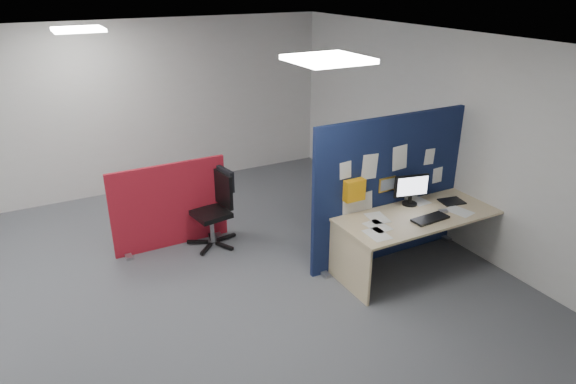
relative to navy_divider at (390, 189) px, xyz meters
name	(u,v)px	position (x,y,z in m)	size (l,w,h in m)	color
floor	(102,326)	(-3.46, 0.19, -0.91)	(9.00, 9.00, 0.00)	#4F5257
ceiling	(55,57)	(-3.46, 0.19, 1.79)	(9.00, 7.00, 0.02)	white
wall_back	(47,118)	(-3.46, 3.69, 0.44)	(9.00, 0.02, 2.70)	silver
wall_right	(447,138)	(1.04, 0.19, 0.44)	(0.02, 7.00, 2.70)	silver
ceiling_lights	(86,48)	(-3.13, 0.86, 1.76)	(4.10, 4.10, 0.04)	white
navy_divider	(390,189)	(0.00, 0.00, 0.00)	(2.22, 0.30, 1.83)	#10173D
main_desk	(414,224)	(0.12, -0.35, -0.34)	(2.00, 0.89, 0.73)	beige
monitor_main	(411,188)	(0.18, -0.16, 0.03)	(0.43, 0.18, 0.38)	black
keyboard	(430,219)	(0.12, -0.60, -0.17)	(0.45, 0.18, 0.03)	black
mouse	(443,211)	(0.39, -0.52, -0.17)	(0.10, 0.06, 0.03)	#96979B
paper_tray	(452,201)	(0.69, -0.35, -0.17)	(0.28, 0.22, 0.01)	black
red_divider	(170,206)	(-2.32, 1.53, -0.36)	(1.51, 0.30, 1.13)	maroon
office_chair	(218,203)	(-1.75, 1.31, -0.34)	(0.66, 0.66, 1.00)	black
desk_papers	(403,217)	(-0.13, -0.41, -0.18)	(1.46, 0.80, 0.00)	white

